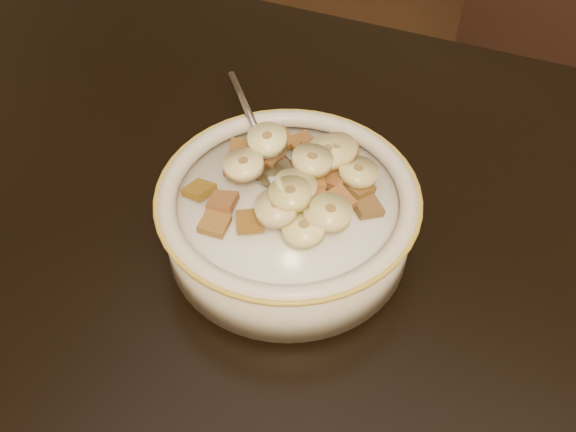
% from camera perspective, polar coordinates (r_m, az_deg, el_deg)
% --- Properties ---
extents(chair, '(0.54, 0.54, 0.95)m').
position_cam_1_polar(chair, '(1.13, 22.01, 6.68)').
color(chair, black).
rests_on(chair, floor).
extents(cereal_bowl, '(0.20, 0.20, 0.05)m').
position_cam_1_polar(cereal_bowl, '(0.51, 0.00, -0.49)').
color(cereal_bowl, beige).
rests_on(cereal_bowl, table).
extents(milk, '(0.16, 0.16, 0.00)m').
position_cam_1_polar(milk, '(0.50, 0.00, 1.30)').
color(milk, silver).
rests_on(milk, cereal_bowl).
extents(spoon, '(0.06, 0.06, 0.01)m').
position_cam_1_polar(spoon, '(0.51, -1.24, 4.02)').
color(spoon, silver).
rests_on(spoon, cereal_bowl).
extents(cereal_square_0, '(0.02, 0.02, 0.01)m').
position_cam_1_polar(cereal_square_0, '(0.48, -5.83, 1.29)').
color(cereal_square_0, brown).
rests_on(cereal_square_0, milk).
extents(cereal_square_1, '(0.03, 0.03, 0.01)m').
position_cam_1_polar(cereal_square_1, '(0.49, 7.09, 0.83)').
color(cereal_square_1, brown).
rests_on(cereal_square_1, milk).
extents(cereal_square_2, '(0.03, 0.03, 0.01)m').
position_cam_1_polar(cereal_square_2, '(0.50, 6.15, 3.10)').
color(cereal_square_2, '#986319').
rests_on(cereal_square_2, milk).
extents(cereal_square_3, '(0.02, 0.02, 0.01)m').
position_cam_1_polar(cereal_square_3, '(0.51, -4.43, 4.24)').
color(cereal_square_3, brown).
rests_on(cereal_square_3, milk).
extents(cereal_square_4, '(0.03, 0.03, 0.01)m').
position_cam_1_polar(cereal_square_4, '(0.52, 2.31, 5.81)').
color(cereal_square_4, brown).
rests_on(cereal_square_4, milk).
extents(cereal_square_5, '(0.03, 0.03, 0.01)m').
position_cam_1_polar(cereal_square_5, '(0.52, -2.83, 5.26)').
color(cereal_square_5, brown).
rests_on(cereal_square_5, milk).
extents(cereal_square_6, '(0.03, 0.03, 0.01)m').
position_cam_1_polar(cereal_square_6, '(0.53, 1.28, 6.50)').
color(cereal_square_6, brown).
rests_on(cereal_square_6, milk).
extents(cereal_square_7, '(0.02, 0.02, 0.01)m').
position_cam_1_polar(cereal_square_7, '(0.50, 4.19, 3.34)').
color(cereal_square_7, '#9B5523').
rests_on(cereal_square_7, milk).
extents(cereal_square_8, '(0.03, 0.03, 0.01)m').
position_cam_1_polar(cereal_square_8, '(0.48, 2.02, 3.22)').
color(cereal_square_8, brown).
rests_on(cereal_square_8, milk).
extents(cereal_square_9, '(0.02, 0.02, 0.01)m').
position_cam_1_polar(cereal_square_9, '(0.46, 0.46, -0.14)').
color(cereal_square_9, brown).
rests_on(cereal_square_9, milk).
extents(cereal_square_10, '(0.03, 0.03, 0.01)m').
position_cam_1_polar(cereal_square_10, '(0.53, -2.28, 5.99)').
color(cereal_square_10, brown).
rests_on(cereal_square_10, milk).
extents(cereal_square_11, '(0.03, 0.03, 0.01)m').
position_cam_1_polar(cereal_square_11, '(0.53, -4.12, 5.96)').
color(cereal_square_11, brown).
rests_on(cereal_square_11, milk).
extents(cereal_square_12, '(0.03, 0.03, 0.01)m').
position_cam_1_polar(cereal_square_12, '(0.54, -0.66, 6.65)').
color(cereal_square_12, brown).
rests_on(cereal_square_12, milk).
extents(cereal_square_13, '(0.03, 0.03, 0.01)m').
position_cam_1_polar(cereal_square_13, '(0.48, 4.46, 1.38)').
color(cereal_square_13, brown).
rests_on(cereal_square_13, milk).
extents(cereal_square_14, '(0.03, 0.03, 0.01)m').
position_cam_1_polar(cereal_square_14, '(0.53, 5.19, 5.80)').
color(cereal_square_14, '#9B5A27').
rests_on(cereal_square_14, milk).
extents(cereal_square_15, '(0.03, 0.03, 0.01)m').
position_cam_1_polar(cereal_square_15, '(0.50, 6.24, 2.54)').
color(cereal_square_15, brown).
rests_on(cereal_square_15, milk).
extents(cereal_square_16, '(0.02, 0.02, 0.01)m').
position_cam_1_polar(cereal_square_16, '(0.47, -6.54, -0.68)').
color(cereal_square_16, brown).
rests_on(cereal_square_16, milk).
extents(cereal_square_17, '(0.03, 0.03, 0.01)m').
position_cam_1_polar(cereal_square_17, '(0.53, -0.73, 6.79)').
color(cereal_square_17, brown).
rests_on(cereal_square_17, milk).
extents(cereal_square_18, '(0.02, 0.02, 0.01)m').
position_cam_1_polar(cereal_square_18, '(0.52, -1.71, 5.64)').
color(cereal_square_18, '#9D6235').
rests_on(cereal_square_18, milk).
extents(cereal_square_19, '(0.03, 0.03, 0.01)m').
position_cam_1_polar(cereal_square_19, '(0.49, 1.94, 3.60)').
color(cereal_square_19, '#9D692A').
rests_on(cereal_square_19, milk).
extents(cereal_square_20, '(0.03, 0.03, 0.01)m').
position_cam_1_polar(cereal_square_20, '(0.47, -1.04, 0.63)').
color(cereal_square_20, brown).
rests_on(cereal_square_20, milk).
extents(cereal_square_21, '(0.03, 0.03, 0.01)m').
position_cam_1_polar(cereal_square_21, '(0.46, -3.39, -0.47)').
color(cereal_square_21, '#8D5619').
rests_on(cereal_square_21, milk).
extents(cereal_square_22, '(0.03, 0.03, 0.01)m').
position_cam_1_polar(cereal_square_22, '(0.48, 2.01, 2.18)').
color(cereal_square_22, brown).
rests_on(cereal_square_22, milk).
extents(cereal_square_23, '(0.03, 0.02, 0.01)m').
position_cam_1_polar(cereal_square_23, '(0.50, -7.91, 2.32)').
color(cereal_square_23, '#875D18').
rests_on(cereal_square_23, milk).
extents(banana_slice_0, '(0.03, 0.03, 0.02)m').
position_cam_1_polar(banana_slice_0, '(0.46, 0.66, 2.63)').
color(banana_slice_0, '#E0C979').
rests_on(banana_slice_0, milk).
extents(banana_slice_1, '(0.03, 0.04, 0.01)m').
position_cam_1_polar(banana_slice_1, '(0.48, 2.16, 4.94)').
color(banana_slice_1, beige).
rests_on(banana_slice_1, milk).
extents(banana_slice_2, '(0.04, 0.04, 0.01)m').
position_cam_1_polar(banana_slice_2, '(0.45, 0.21, 1.95)').
color(banana_slice_2, '#E7D279').
rests_on(banana_slice_2, milk).
extents(banana_slice_3, '(0.04, 0.04, 0.01)m').
position_cam_1_polar(banana_slice_3, '(0.49, -3.97, 4.54)').
color(banana_slice_3, '#FCE29A').
rests_on(banana_slice_3, milk).
extents(banana_slice_4, '(0.04, 0.04, 0.01)m').
position_cam_1_polar(banana_slice_4, '(0.45, -1.05, 0.70)').
color(banana_slice_4, '#EFCE8C').
rests_on(banana_slice_4, milk).
extents(banana_slice_5, '(0.04, 0.04, 0.01)m').
position_cam_1_polar(banana_slice_5, '(0.50, 4.39, 5.87)').
color(banana_slice_5, '#D7BE6F').
rests_on(banana_slice_5, milk).
extents(banana_slice_6, '(0.04, 0.04, 0.01)m').
position_cam_1_polar(banana_slice_6, '(0.45, 1.42, -1.12)').
color(banana_slice_6, '#FFF1A5').
rests_on(banana_slice_6, milk).
extents(banana_slice_7, '(0.04, 0.04, 0.01)m').
position_cam_1_polar(banana_slice_7, '(0.45, 3.30, 0.16)').
color(banana_slice_7, '#E4CF80').
rests_on(banana_slice_7, milk).
extents(banana_slice_8, '(0.04, 0.04, 0.01)m').
position_cam_1_polar(banana_slice_8, '(0.45, 3.78, 0.29)').
color(banana_slice_8, '#E5C974').
rests_on(banana_slice_8, milk).
extents(banana_slice_9, '(0.04, 0.04, 0.01)m').
position_cam_1_polar(banana_slice_9, '(0.50, 6.25, 3.88)').
color(banana_slice_9, '#D7C782').
rests_on(banana_slice_9, milk).
extents(banana_slice_10, '(0.04, 0.04, 0.02)m').
position_cam_1_polar(banana_slice_10, '(0.50, 3.52, 5.61)').
color(banana_slice_10, '#CEC180').
rests_on(banana_slice_10, milk).
extents(banana_slice_11, '(0.04, 0.04, 0.01)m').
position_cam_1_polar(banana_slice_11, '(0.51, -1.87, 6.78)').
color(banana_slice_11, '#F9EF96').
rests_on(banana_slice_11, milk).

